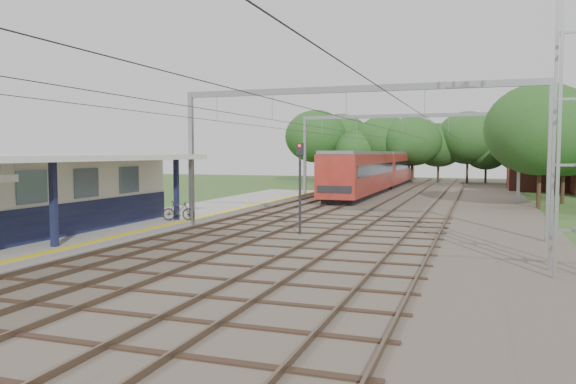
% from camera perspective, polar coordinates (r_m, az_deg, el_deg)
% --- Properties ---
extents(ground, '(160.00, 160.00, 0.00)m').
position_cam_1_polar(ground, '(14.82, -20.79, -11.40)').
color(ground, '#2D4C1E').
rests_on(ground, ground).
extents(ballast_bed, '(18.00, 90.00, 0.10)m').
position_cam_1_polar(ballast_bed, '(41.46, 11.61, -1.38)').
color(ballast_bed, '#473D33').
rests_on(ballast_bed, ground).
extents(platform, '(5.00, 52.00, 0.35)m').
position_cam_1_polar(platform, '(30.26, -14.81, -3.16)').
color(platform, gray).
rests_on(platform, ground).
extents(yellow_stripe, '(0.45, 52.00, 0.01)m').
position_cam_1_polar(yellow_stripe, '(29.05, -11.11, -3.04)').
color(yellow_stripe, yellow).
rests_on(yellow_stripe, platform).
extents(station_building, '(3.41, 18.00, 3.40)m').
position_cam_1_polar(station_building, '(25.55, -26.23, -0.52)').
color(station_building, beige).
rests_on(station_building, platform).
extents(canopy, '(6.40, 20.00, 3.44)m').
position_cam_1_polar(canopy, '(23.99, -26.17, 3.04)').
color(canopy, '#111638').
rests_on(canopy, platform).
extents(rail_tracks, '(11.80, 88.00, 0.15)m').
position_cam_1_polar(rail_tracks, '(41.84, 8.21, -1.12)').
color(rail_tracks, brown).
rests_on(rail_tracks, ballast_bed).
extents(catenary_system, '(17.22, 88.00, 7.00)m').
position_cam_1_polar(catenary_system, '(36.74, 9.83, 6.49)').
color(catenary_system, gray).
rests_on(catenary_system, ground).
extents(tree_band, '(31.72, 30.88, 8.82)m').
position_cam_1_polar(tree_band, '(68.30, 14.44, 4.74)').
color(tree_band, '#382619').
rests_on(tree_band, ground).
extents(house_far, '(8.00, 6.12, 8.66)m').
position_cam_1_polar(house_far, '(63.33, 25.09, 3.03)').
color(house_far, brown).
rests_on(house_far, ground).
extents(bicycle, '(1.76, 1.00, 1.02)m').
position_cam_1_polar(bicycle, '(29.76, -11.05, -1.89)').
color(bicycle, black).
rests_on(bicycle, platform).
extents(train, '(3.00, 37.32, 3.93)m').
position_cam_1_polar(train, '(57.95, 9.25, 2.27)').
color(train, black).
rests_on(train, ballast_bed).
extents(signal_post, '(0.30, 0.26, 4.32)m').
position_cam_1_polar(signal_post, '(25.90, 1.23, 1.43)').
color(signal_post, black).
rests_on(signal_post, ground).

